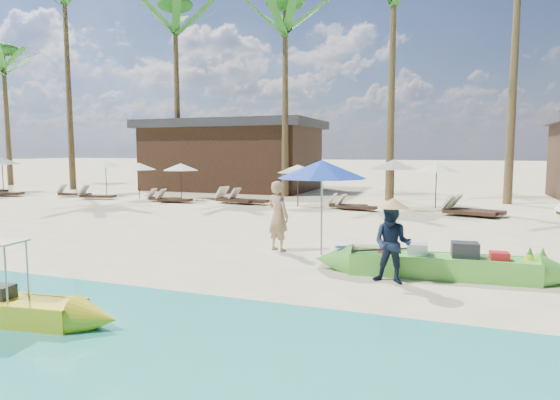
% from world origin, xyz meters
% --- Properties ---
extents(ground, '(240.00, 240.00, 0.00)m').
position_xyz_m(ground, '(0.00, 0.00, 0.00)').
color(ground, beige).
rests_on(ground, ground).
extents(wet_sand_strip, '(240.00, 4.50, 0.01)m').
position_xyz_m(wet_sand_strip, '(0.00, -5.00, 0.00)').
color(wet_sand_strip, tan).
rests_on(wet_sand_strip, ground).
extents(green_canoe, '(5.49, 1.00, 0.70)m').
position_xyz_m(green_canoe, '(4.82, 0.09, 0.23)').
color(green_canoe, '#5AC43B').
rests_on(green_canoe, ground).
extents(tourist, '(0.74, 0.63, 1.71)m').
position_xyz_m(tourist, '(1.05, 1.25, 0.85)').
color(tourist, tan).
rests_on(tourist, ground).
extents(vendor_green, '(0.77, 0.64, 1.46)m').
position_xyz_m(vendor_green, '(3.98, -0.67, 0.73)').
color(vendor_green, '#131D36').
rests_on(vendor_green, ground).
extents(blue_umbrella, '(2.06, 2.06, 2.22)m').
position_xyz_m(blue_umbrella, '(2.15, 1.17, 2.00)').
color(blue_umbrella, '#99999E').
rests_on(blue_umbrella, ground).
extents(resort_parasol_1, '(1.99, 1.99, 2.05)m').
position_xyz_m(resort_parasol_1, '(-19.53, 10.72, 1.85)').
color(resort_parasol_1, '#372416').
rests_on(resort_parasol_1, ground).
extents(lounger_1_left, '(1.90, 0.92, 0.62)m').
position_xyz_m(lounger_1_left, '(-17.90, 9.21, 0.21)').
color(lounger_1_left, '#372416').
rests_on(lounger_1_left, ground).
extents(lounger_1_right, '(2.06, 1.18, 0.67)m').
position_xyz_m(lounger_1_right, '(-17.59, 9.01, 0.22)').
color(lounger_1_right, '#372416').
rests_on(lounger_1_right, ground).
extents(resort_parasol_2, '(1.83, 1.83, 1.89)m').
position_xyz_m(resort_parasol_2, '(-13.13, 11.90, 1.70)').
color(resort_parasol_2, '#372416').
rests_on(resort_parasol_2, ground).
extents(lounger_2_left, '(1.77, 0.95, 0.58)m').
position_xyz_m(lounger_2_left, '(-13.83, 10.10, 0.19)').
color(lounger_2_left, '#372416').
rests_on(lounger_2_left, ground).
extents(resort_parasol_3, '(1.78, 1.78, 1.84)m').
position_xyz_m(resort_parasol_3, '(-9.84, 10.43, 1.66)').
color(resort_parasol_3, '#372416').
rests_on(resort_parasol_3, ground).
extents(lounger_3_left, '(1.88, 0.95, 0.61)m').
position_xyz_m(lounger_3_left, '(-11.87, 9.61, 0.20)').
color(lounger_3_left, '#372416').
rests_on(lounger_3_left, ground).
extents(lounger_3_right, '(1.68, 0.74, 0.55)m').
position_xyz_m(lounger_3_right, '(-8.02, 9.80, 0.18)').
color(lounger_3_right, '#372416').
rests_on(lounger_3_right, ground).
extents(resort_parasol_4, '(1.76, 1.76, 1.81)m').
position_xyz_m(resort_parasol_4, '(-7.66, 10.87, 1.64)').
color(resort_parasol_4, '#372416').
rests_on(resort_parasol_4, ground).
extents(lounger_4_left, '(1.71, 0.74, 0.56)m').
position_xyz_m(lounger_4_left, '(-7.29, 9.51, 0.19)').
color(lounger_4_left, '#372416').
rests_on(lounger_4_left, ground).
extents(lounger_4_right, '(1.94, 0.78, 0.64)m').
position_xyz_m(lounger_4_right, '(-3.77, 10.18, 0.21)').
color(lounger_4_right, '#372416').
rests_on(lounger_4_right, ground).
extents(resort_parasol_5, '(1.78, 1.78, 1.83)m').
position_xyz_m(resort_parasol_5, '(-1.29, 10.07, 1.65)').
color(resort_parasol_5, '#372416').
rests_on(resort_parasol_5, ground).
extents(lounger_5_left, '(2.08, 1.06, 0.68)m').
position_xyz_m(lounger_5_left, '(-4.44, 10.16, 0.23)').
color(lounger_5_left, '#372416').
rests_on(lounger_5_left, ground).
extents(resort_parasol_6, '(2.02, 2.02, 2.08)m').
position_xyz_m(resort_parasol_6, '(2.75, 10.40, 1.88)').
color(resort_parasol_6, '#372416').
rests_on(resort_parasol_6, ground).
extents(lounger_6_left, '(1.65, 0.54, 0.56)m').
position_xyz_m(lounger_6_left, '(0.84, 10.03, 0.19)').
color(lounger_6_left, '#372416').
rests_on(lounger_6_left, ground).
extents(lounger_6_right, '(1.72, 0.74, 0.57)m').
position_xyz_m(lounger_6_right, '(1.29, 9.64, 0.19)').
color(lounger_6_right, '#372416').
rests_on(lounger_6_right, ground).
extents(resort_parasol_7, '(1.87, 1.87, 1.92)m').
position_xyz_m(resort_parasol_7, '(4.39, 11.53, 1.73)').
color(resort_parasol_7, '#372416').
rests_on(resort_parasol_7, ground).
extents(lounger_7_left, '(2.09, 1.13, 0.68)m').
position_xyz_m(lounger_7_left, '(5.82, 9.67, 0.23)').
color(lounger_7_left, '#372416').
rests_on(lounger_7_left, ground).
extents(lounger_7_right, '(2.03, 1.11, 0.66)m').
position_xyz_m(lounger_7_right, '(5.53, 9.24, 0.22)').
color(lounger_7_right, '#372416').
rests_on(lounger_7_right, ground).
extents(palm_0, '(2.08, 2.08, 9.90)m').
position_xyz_m(palm_0, '(-24.62, 15.48, 8.11)').
color(palm_0, brown).
rests_on(palm_0, ground).
extents(palm_1, '(2.08, 2.08, 13.60)m').
position_xyz_m(palm_1, '(-17.59, 14.06, 10.82)').
color(palm_1, brown).
rests_on(palm_1, ground).
extents(palm_2, '(2.08, 2.08, 11.33)m').
position_xyz_m(palm_2, '(-10.45, 15.08, 9.18)').
color(palm_2, brown).
rests_on(palm_2, ground).
extents(palm_3, '(2.08, 2.08, 10.52)m').
position_xyz_m(palm_3, '(-3.36, 14.27, 8.58)').
color(palm_3, brown).
rests_on(palm_3, ground).
extents(palm_4, '(2.08, 2.08, 11.70)m').
position_xyz_m(palm_4, '(2.15, 14.01, 9.45)').
color(palm_4, brown).
rests_on(palm_4, ground).
extents(pavilion_west, '(10.80, 6.60, 4.30)m').
position_xyz_m(pavilion_west, '(-8.00, 17.50, 2.19)').
color(pavilion_west, '#372416').
rests_on(pavilion_west, ground).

